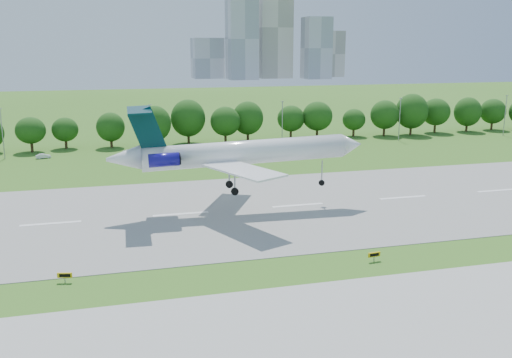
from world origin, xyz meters
The scene contains 11 objects.
ground centered at (0.00, 0.00, 0.00)m, with size 600.00×600.00×0.00m, color #315D18.
runway centered at (0.00, 25.00, 0.04)m, with size 400.00×45.00×0.08m, color gray.
taxiway centered at (0.00, -18.00, 0.04)m, with size 400.00×23.00×0.08m, color #ADADA8.
tree_line centered at (0.00, 92.00, 6.19)m, with size 288.40×8.40×10.40m.
light_poles centered at (-2.50, 82.00, 6.34)m, with size 175.90×0.25×12.19m.
skyline centered at (100.16, 390.61, 30.46)m, with size 127.00×52.00×80.00m.
airliner centered at (-11.32, 25.07, 9.82)m, with size 42.43×30.98×14.36m.
taxi_sign_left centered at (-36.53, 1.26, 0.88)m, with size 1.70×0.56×1.19m.
taxi_sign_centre centered at (1.07, -1.82, 0.89)m, with size 1.73×0.39×1.21m.
service_vehicle_a centered at (-46.06, 80.26, 0.56)m, with size 1.19×3.43×1.13m, color silver.
service_vehicle_b centered at (-25.57, 81.09, 0.55)m, with size 1.31×3.25×1.11m, color beige.
Camera 1 is at (-30.83, -63.82, 26.88)m, focal length 40.00 mm.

